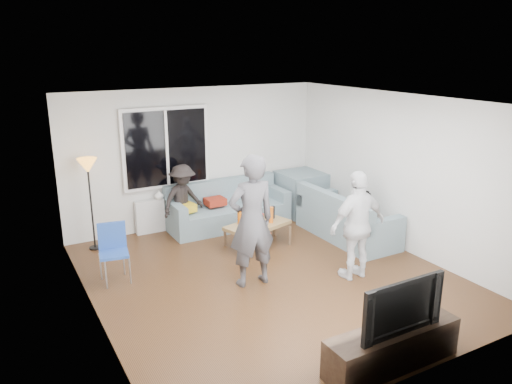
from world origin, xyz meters
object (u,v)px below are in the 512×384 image
floor_lamp (91,205)px  television (396,304)px  sofa_back_section (228,205)px  coffee_table (258,234)px  spectator_back (183,200)px  player_right (358,225)px  tv_console (392,347)px  sofa_right_section (347,215)px  player_left (252,221)px  spectator_right (358,209)px  side_chair (114,254)px

floor_lamp → television: floor_lamp is taller
sofa_back_section → coffee_table: bearing=-89.8°
spectator_back → floor_lamp: bearing=160.8°
player_right → tv_console: player_right is taller
sofa_right_section → player_left: player_left is taller
floor_lamp → spectator_back: size_ratio=1.20×
coffee_table → floor_lamp: size_ratio=0.71×
spectator_back → spectator_right: bearing=-53.6°
sofa_back_section → spectator_back: bearing=178.1°
sofa_back_section → side_chair: bearing=-152.0°
sofa_back_section → tv_console: size_ratio=1.44×
player_left → sofa_back_section: bearing=-105.8°
sofa_right_section → tv_console: (-1.98, -3.20, -0.20)m
floor_lamp → player_right: (3.16, -2.99, 0.04)m
spectator_right → tv_console: bearing=-20.3°
sofa_back_section → sofa_right_section: same height
coffee_table → spectator_right: bearing=-24.3°
player_left → player_right: bearing=161.3°
player_right → side_chair: bearing=-26.7°
coffee_table → tv_console: size_ratio=0.69×
sofa_back_section → spectator_back: size_ratio=1.77×
side_chair → coffee_table: bearing=14.3°
tv_console → sofa_right_section: bearing=58.3°
sofa_right_section → television: (-1.98, -3.20, 0.32)m
coffee_table → spectator_back: 1.53m
sofa_right_section → spectator_right: bearing=-180.0°
coffee_table → tv_console: bearing=-96.2°
coffee_table → tv_console: (-0.39, -3.65, 0.02)m
sofa_back_section → coffee_table: (0.00, -1.12, -0.22)m
side_chair → television: (2.09, -3.45, 0.31)m
sofa_back_section → tv_console: (-0.39, -4.77, -0.20)m
coffee_table → player_right: (0.67, -1.77, 0.62)m
spectator_back → tv_console: spectator_back is taller
sofa_back_section → television: size_ratio=2.19×
side_chair → floor_lamp: 1.46m
player_left → tv_console: bearing=101.4°
tv_console → television: (0.00, 0.00, 0.52)m
tv_console → television: bearing=0.0°
coffee_table → player_left: (-0.78, -1.21, 0.76)m
spectator_right → floor_lamp: bearing=-101.7°
television → sofa_right_section: bearing=58.3°
side_chair → tv_console: (2.09, -3.45, -0.21)m
side_chair → player_right: size_ratio=0.53×
player_right → sofa_back_section: bearing=-77.0°
coffee_table → spectator_back: bearing=128.0°
side_chair → player_right: player_right is taller
sofa_right_section → floor_lamp: floor_lamp is taller
coffee_table → player_left: size_ratio=0.57×
television → spectator_right: bearing=56.0°
sofa_back_section → player_right: bearing=-76.8°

